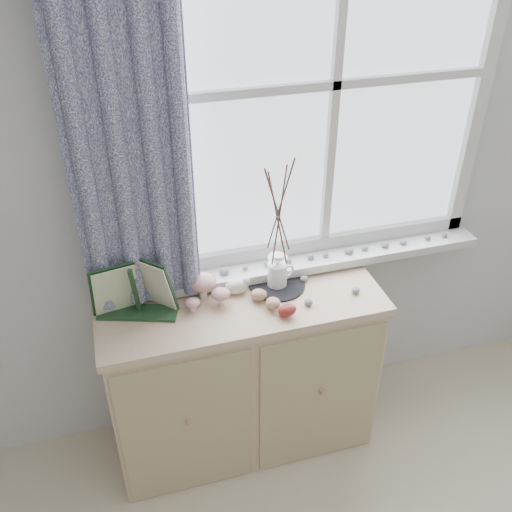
# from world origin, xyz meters

# --- Properties ---
(sideboard) EXTENTS (1.20, 0.45, 0.85)m
(sideboard) POSITION_xyz_m (-0.15, 1.75, 0.43)
(sideboard) COLOR beige
(sideboard) RESTS_ON ground
(botanical_book) EXTENTS (0.39, 0.24, 0.26)m
(botanical_book) POSITION_xyz_m (-0.57, 1.76, 0.98)
(botanical_book) COLOR #1C3A20
(botanical_book) RESTS_ON sideboard
(toadstool_cluster) EXTENTS (0.19, 0.17, 0.11)m
(toadstool_cluster) POSITION_xyz_m (-0.29, 1.81, 0.91)
(toadstool_cluster) COLOR white
(toadstool_cluster) RESTS_ON sideboard
(wooden_eggs) EXTENTS (0.14, 0.18, 0.08)m
(wooden_eggs) POSITION_xyz_m (-0.04, 1.67, 0.88)
(wooden_eggs) COLOR tan
(wooden_eggs) RESTS_ON sideboard
(songbird_figurine) EXTENTS (0.14, 0.07, 0.07)m
(songbird_figurine) POSITION_xyz_m (-0.15, 1.82, 0.89)
(songbird_figurine) COLOR white
(songbird_figurine) RESTS_ON sideboard
(crocheted_doily) EXTENTS (0.24, 0.24, 0.01)m
(crocheted_doily) POSITION_xyz_m (0.03, 1.82, 0.85)
(crocheted_doily) COLOR black
(crocheted_doily) RESTS_ON sideboard
(twig_pitcher) EXTENTS (0.28, 0.28, 0.64)m
(twig_pitcher) POSITION_xyz_m (0.03, 1.82, 1.22)
(twig_pitcher) COLOR white
(twig_pitcher) RESTS_ON crocheted_doily
(sideboard_pebbles) EXTENTS (0.34, 0.23, 0.03)m
(sideboard_pebbles) POSITION_xyz_m (0.15, 1.75, 0.86)
(sideboard_pebbles) COLOR gray
(sideboard_pebbles) RESTS_ON sideboard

